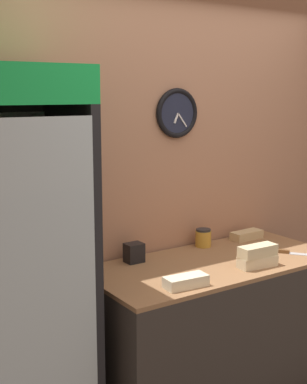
{
  "coord_description": "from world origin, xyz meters",
  "views": [
    {
      "loc": [
        -2.08,
        -1.52,
        1.91
      ],
      "look_at": [
        -0.41,
        0.98,
        1.35
      ],
      "focal_mm": 50.0,
      "sensor_mm": 36.0,
      "label": 1
    }
  ],
  "objects_px": {
    "sandwich_flat_right": "(247,235)",
    "sandwich_stack_middle": "(258,251)",
    "beverage_cooler": "(2,256)",
    "napkin_dispenser": "(134,253)",
    "condiment_jar": "(203,238)",
    "sandwich_stack_bottom": "(257,261)",
    "sandwich_flat_left": "(186,281)",
    "chefs_knife": "(292,253)"
  },
  "relations": [
    {
      "from": "sandwich_flat_right",
      "to": "sandwich_stack_middle",
      "type": "bearing_deg",
      "value": -127.62
    },
    {
      "from": "napkin_dispenser",
      "to": "sandwich_stack_bottom",
      "type": "bearing_deg",
      "value": -40.76
    },
    {
      "from": "sandwich_flat_right",
      "to": "napkin_dispenser",
      "type": "xyz_separation_m",
      "value": [
        -0.95,
        -0.0,
        0.03
      ]
    },
    {
      "from": "sandwich_flat_left",
      "to": "condiment_jar",
      "type": "distance_m",
      "value": 0.79
    },
    {
      "from": "beverage_cooler",
      "to": "sandwich_stack_middle",
      "type": "xyz_separation_m",
      "value": [
        1.43,
        -0.34,
        -0.13
      ]
    },
    {
      "from": "sandwich_stack_bottom",
      "to": "sandwich_flat_left",
      "type": "xyz_separation_m",
      "value": [
        -0.56,
        -0.03,
        -0.0
      ]
    },
    {
      "from": "sandwich_flat_left",
      "to": "sandwich_stack_bottom",
      "type": "bearing_deg",
      "value": 3.22
    },
    {
      "from": "sandwich_flat_left",
      "to": "condiment_jar",
      "type": "height_order",
      "value": "condiment_jar"
    },
    {
      "from": "sandwich_flat_left",
      "to": "chefs_knife",
      "type": "relative_size",
      "value": 0.84
    },
    {
      "from": "sandwich_flat_left",
      "to": "sandwich_flat_right",
      "type": "bearing_deg",
      "value": 29.11
    },
    {
      "from": "condiment_jar",
      "to": "napkin_dispenser",
      "type": "xyz_separation_m",
      "value": [
        -0.57,
        -0.03,
        -0.0
      ]
    },
    {
      "from": "napkin_dispenser",
      "to": "sandwich_stack_middle",
      "type": "bearing_deg",
      "value": -40.76
    },
    {
      "from": "sandwich_stack_bottom",
      "to": "sandwich_flat_left",
      "type": "relative_size",
      "value": 1.02
    },
    {
      "from": "condiment_jar",
      "to": "chefs_knife",
      "type": "bearing_deg",
      "value": -50.61
    },
    {
      "from": "sandwich_stack_middle",
      "to": "napkin_dispenser",
      "type": "height_order",
      "value": "sandwich_stack_middle"
    },
    {
      "from": "sandwich_stack_bottom",
      "to": "chefs_knife",
      "type": "distance_m",
      "value": 0.38
    },
    {
      "from": "condiment_jar",
      "to": "sandwich_stack_bottom",
      "type": "bearing_deg",
      "value": -90.4
    },
    {
      "from": "sandwich_flat_right",
      "to": "beverage_cooler",
      "type": "bearing_deg",
      "value": -175.24
    },
    {
      "from": "beverage_cooler",
      "to": "napkin_dispenser",
      "type": "distance_m",
      "value": 0.89
    },
    {
      "from": "sandwich_stack_middle",
      "to": "sandwich_flat_left",
      "type": "relative_size",
      "value": 1.0
    },
    {
      "from": "sandwich_stack_bottom",
      "to": "sandwich_flat_left",
      "type": "bearing_deg",
      "value": -176.78
    },
    {
      "from": "sandwich_stack_middle",
      "to": "napkin_dispenser",
      "type": "bearing_deg",
      "value": 139.24
    },
    {
      "from": "beverage_cooler",
      "to": "sandwich_flat_right",
      "type": "distance_m",
      "value": 1.83
    },
    {
      "from": "sandwich_flat_left",
      "to": "condiment_jar",
      "type": "relative_size",
      "value": 2.03
    },
    {
      "from": "napkin_dispenser",
      "to": "sandwich_flat_right",
      "type": "bearing_deg",
      "value": 0.17
    },
    {
      "from": "napkin_dispenser",
      "to": "sandwich_flat_left",
      "type": "bearing_deg",
      "value": -89.28
    },
    {
      "from": "sandwich_flat_left",
      "to": "sandwich_flat_right",
      "type": "height_order",
      "value": "sandwich_flat_left"
    },
    {
      "from": "sandwich_flat_left",
      "to": "sandwich_flat_right",
      "type": "xyz_separation_m",
      "value": [
        0.94,
        0.52,
        -0.0
      ]
    },
    {
      "from": "sandwich_stack_bottom",
      "to": "napkin_dispenser",
      "type": "relative_size",
      "value": 2.11
    },
    {
      "from": "beverage_cooler",
      "to": "sandwich_stack_middle",
      "type": "height_order",
      "value": "beverage_cooler"
    },
    {
      "from": "sandwich_stack_bottom",
      "to": "sandwich_flat_right",
      "type": "bearing_deg",
      "value": 52.38
    },
    {
      "from": "chefs_knife",
      "to": "condiment_jar",
      "type": "height_order",
      "value": "condiment_jar"
    },
    {
      "from": "beverage_cooler",
      "to": "sandwich_stack_bottom",
      "type": "xyz_separation_m",
      "value": [
        1.43,
        -0.34,
        -0.2
      ]
    },
    {
      "from": "chefs_knife",
      "to": "beverage_cooler",
      "type": "bearing_deg",
      "value": 171.34
    },
    {
      "from": "chefs_knife",
      "to": "napkin_dispenser",
      "type": "bearing_deg",
      "value": 155.84
    },
    {
      "from": "beverage_cooler",
      "to": "sandwich_flat_left",
      "type": "bearing_deg",
      "value": -23.18
    },
    {
      "from": "sandwich_flat_left",
      "to": "condiment_jar",
      "type": "xyz_separation_m",
      "value": [
        0.57,
        0.55,
        0.03
      ]
    },
    {
      "from": "sandwich_stack_bottom",
      "to": "sandwich_flat_left",
      "type": "height_order",
      "value": "sandwich_stack_bottom"
    },
    {
      "from": "sandwich_stack_bottom",
      "to": "condiment_jar",
      "type": "bearing_deg",
      "value": 89.6
    },
    {
      "from": "chefs_knife",
      "to": "sandwich_stack_bottom",
      "type": "bearing_deg",
      "value": -170.11
    },
    {
      "from": "sandwich_flat_left",
      "to": "chefs_knife",
      "type": "distance_m",
      "value": 0.95
    },
    {
      "from": "beverage_cooler",
      "to": "sandwich_flat_left",
      "type": "xyz_separation_m",
      "value": [
        0.87,
        -0.37,
        -0.2
      ]
    }
  ]
}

